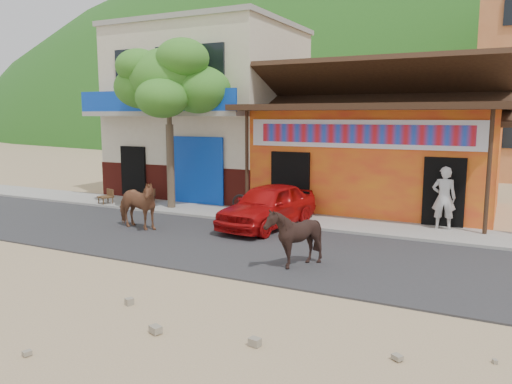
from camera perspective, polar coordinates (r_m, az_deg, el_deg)
ground at (r=11.31m, az=-8.18°, el=-9.01°), size 120.00×120.00×0.00m
road at (r=13.34m, az=-2.00°, el=-6.08°), size 60.00×5.00×0.04m
sidewalk at (r=16.40m, az=3.89°, el=-3.15°), size 60.00×2.00×0.12m
dance_club at (r=19.34m, az=14.09°, el=3.63°), size 8.00×6.00×3.60m
cafe_building at (r=22.15m, az=-5.24°, el=8.87°), size 7.00×6.00×7.00m
hillside at (r=79.51m, az=22.84°, el=14.24°), size 100.00×40.00×24.00m
tree at (r=18.17m, az=-9.87°, el=7.62°), size 3.00×3.00×6.00m
cow_tan at (r=15.41m, az=-13.58°, el=-1.41°), size 1.84×1.00×1.48m
cow_dark at (r=11.26m, az=4.35°, el=-5.15°), size 1.54×1.45×1.38m
red_car at (r=15.25m, az=1.38°, el=-1.55°), size 2.05×4.10×1.34m
scooter at (r=17.39m, az=0.01°, el=-0.74°), size 1.81×1.05×0.90m
pedestrian at (r=15.61m, az=20.68°, el=-0.62°), size 0.73×0.54×1.85m
cafe_chair_left at (r=19.73m, az=-16.85°, el=0.18°), size 0.60×0.60×1.01m
cafe_chair_right at (r=19.59m, az=-12.18°, el=0.20°), size 0.59×0.59×0.94m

